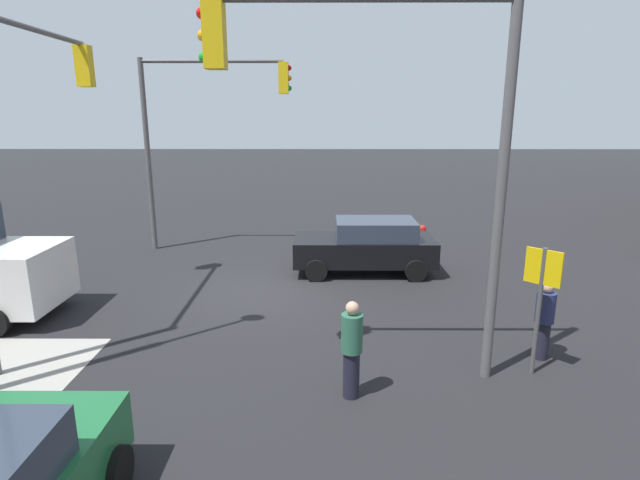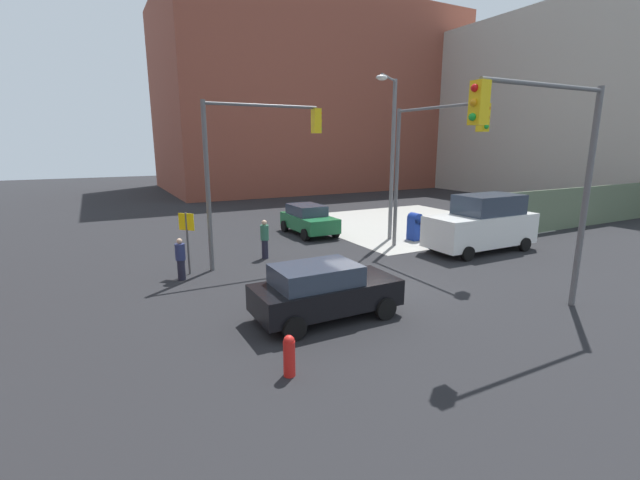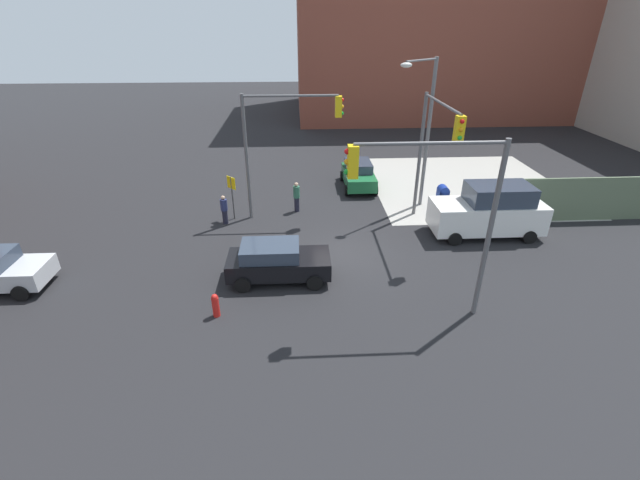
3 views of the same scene
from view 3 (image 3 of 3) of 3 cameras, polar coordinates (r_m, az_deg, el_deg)
ground_plane at (r=19.71m, az=2.84°, el=-2.09°), size 120.00×120.00×0.00m
sidewalk_corner at (r=29.85m, az=18.66°, el=7.07°), size 12.00×12.00×0.01m
building_warehouse_north at (r=53.58m, az=16.44°, el=26.44°), size 32.00×18.00×19.17m
smokestack at (r=56.71m, az=34.08°, el=23.61°), size 1.80×1.80×19.88m
traffic_signal_nw_corner at (r=22.14m, az=-4.97°, el=14.06°), size 5.04×0.36×6.50m
traffic_signal_se_corner at (r=14.26m, az=15.50°, el=5.42°), size 5.08×0.36×6.50m
traffic_signal_ne_corner at (r=21.17m, az=14.96°, el=12.66°), size 0.36×5.28×6.50m
street_lamp_corner at (r=24.13m, az=13.83°, el=14.76°), size 2.26×1.77×8.00m
warning_sign_two_way at (r=23.17m, az=-11.67°, el=6.52°), size 0.48×0.48×2.40m
mailbox_blue at (r=25.13m, az=16.00°, el=5.54°), size 0.56×0.64×1.43m
fire_hydrant at (r=16.12m, az=-13.75°, el=-8.40°), size 0.26×0.26×0.94m
sedan_green at (r=27.68m, az=5.14°, el=8.71°), size 2.02×3.95×1.62m
coupe_black at (r=17.68m, az=-5.78°, el=-2.82°), size 4.21×2.02×1.62m
van_white_delivery at (r=22.67m, az=21.65°, el=3.63°), size 5.40×2.32×2.62m
pedestrian_crossing at (r=23.00m, az=-12.65°, el=4.02°), size 0.36×0.36×1.57m
pedestrian_waiting at (r=23.93m, az=-3.14°, el=5.82°), size 0.36×0.36×1.71m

